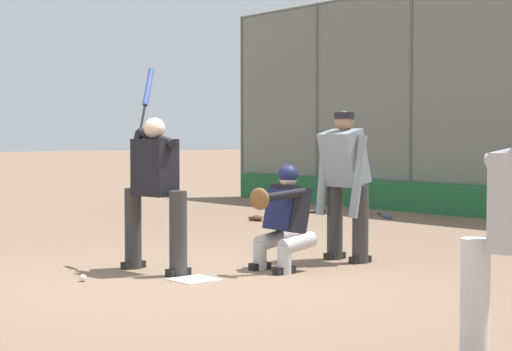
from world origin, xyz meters
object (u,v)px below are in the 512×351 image
at_px(fielding_glove_on_dirt, 257,218).
at_px(baseball_loose, 83,278).
at_px(batter_at_plate, 155,188).
at_px(spare_bat_by_padding, 311,212).
at_px(catcher_behind_plate, 283,216).
at_px(umpire_home, 345,181).
at_px(spare_bat_near_backstop, 386,216).

xyz_separation_m(fielding_glove_on_dirt, baseball_loose, (-3.85, 5.42, -0.01)).
height_order(batter_at_plate, spare_bat_by_padding, batter_at_plate).
relative_size(catcher_behind_plate, baseball_loose, 15.89).
distance_m(batter_at_plate, spare_bat_by_padding, 7.67).
height_order(spare_bat_by_padding, fielding_glove_on_dirt, fielding_glove_on_dirt).
distance_m(catcher_behind_plate, fielding_glove_on_dirt, 5.71).
distance_m(umpire_home, spare_bat_near_backstop, 5.76).
bearing_deg(spare_bat_by_padding, fielding_glove_on_dirt, -145.90).
xyz_separation_m(batter_at_plate, fielding_glove_on_dirt, (3.78, -4.50, -0.87)).
xyz_separation_m(umpire_home, baseball_loose, (0.67, 3.10, -0.93)).
relative_size(umpire_home, spare_bat_by_padding, 2.24).
bearing_deg(fielding_glove_on_dirt, umpire_home, 152.87).
distance_m(spare_bat_near_backstop, baseball_loose, 8.12).
distance_m(umpire_home, baseball_loose, 3.31).
bearing_deg(fielding_glove_on_dirt, baseball_loose, 125.41).
bearing_deg(spare_bat_by_padding, baseball_loose, -130.72).
bearing_deg(spare_bat_near_backstop, baseball_loose, -37.27).
xyz_separation_m(batter_at_plate, baseball_loose, (-0.07, 0.92, -0.89)).
bearing_deg(fielding_glove_on_dirt, batter_at_plate, 130.00).
relative_size(umpire_home, spare_bat_near_backstop, 2.35).
bearing_deg(catcher_behind_plate, baseball_loose, 68.72).
height_order(catcher_behind_plate, umpire_home, umpire_home).
bearing_deg(batter_at_plate, spare_bat_by_padding, -63.77).
distance_m(spare_bat_by_padding, fielding_glove_on_dirt, 1.86).
xyz_separation_m(spare_bat_near_backstop, fielding_glove_on_dirt, (1.06, 2.20, 0.02)).
height_order(batter_at_plate, catcher_behind_plate, batter_at_plate).
relative_size(catcher_behind_plate, spare_bat_by_padding, 1.47).
height_order(catcher_behind_plate, spare_bat_by_padding, catcher_behind_plate).
bearing_deg(spare_bat_near_backstop, fielding_glove_on_dirt, -83.16).
relative_size(batter_at_plate, catcher_behind_plate, 1.95).
relative_size(spare_bat_near_backstop, baseball_loose, 10.27).
bearing_deg(fielding_glove_on_dirt, spare_bat_by_padding, -73.97).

